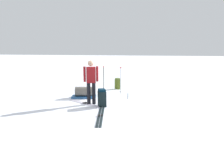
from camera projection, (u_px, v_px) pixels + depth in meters
name	position (u px, v px, depth m)	size (l,w,h in m)	color
ground_plane	(112.00, 101.00, 8.36)	(80.00, 80.00, 0.00)	white
skier_standing	(91.00, 80.00, 7.69)	(0.32, 0.54, 1.70)	black
ski_pair_near	(85.00, 103.00, 7.91)	(1.06, 1.59, 0.05)	silver
ski_pair_far	(101.00, 116.00, 6.49)	(1.85, 0.42, 0.05)	black
backpack_large_dark	(118.00, 84.00, 10.57)	(0.37, 0.35, 0.57)	#465517
backpack_bright	(102.00, 98.00, 7.53)	(0.44, 0.39, 0.65)	black
ski_poles_planted_near	(121.00, 79.00, 9.56)	(0.18, 0.10, 1.25)	#B4BBBE
ski_poles_planted_far	(104.00, 79.00, 9.19)	(0.16, 0.10, 1.33)	#282521
gear_sled	(84.00, 93.00, 8.78)	(0.61, 1.11, 0.49)	#214F83
thermos_bottle	(128.00, 96.00, 8.56)	(0.07, 0.07, 0.26)	#AFBCC8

